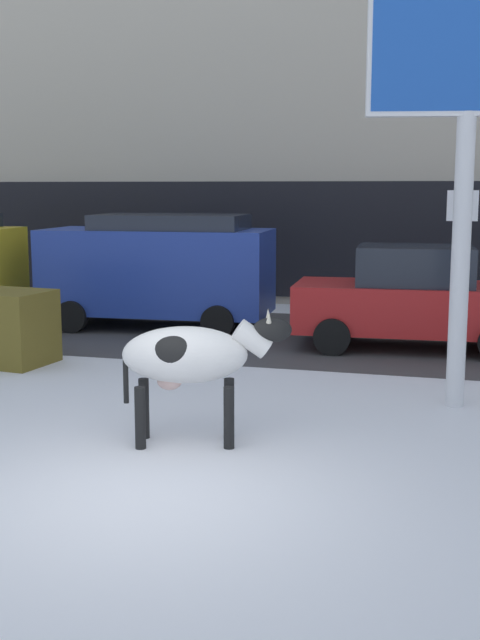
{
  "coord_description": "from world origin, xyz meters",
  "views": [
    {
      "loc": [
        2.83,
        -6.74,
        2.87
      ],
      "look_at": [
        -0.08,
        3.61,
        1.1
      ],
      "focal_mm": 45.56,
      "sensor_mm": 36.0,
      "label": 1
    }
  ],
  "objects_px": {
    "car_red_sedan": "(414,298)",
    "cow_holstein": "(190,357)",
    "car_blue_van": "(159,268)",
    "billboard": "(469,69)",
    "street_sign": "(460,270)"
  },
  "relations": [
    {
      "from": "car_red_sedan",
      "to": "car_blue_van",
      "type": "bearing_deg",
      "value": 170.77
    },
    {
      "from": "billboard",
      "to": "car_red_sedan",
      "type": "distance_m",
      "value": 5.16
    },
    {
      "from": "cow_holstein",
      "to": "car_blue_van",
      "type": "distance_m",
      "value": 7.76
    },
    {
      "from": "billboard",
      "to": "car_blue_van",
      "type": "relative_size",
      "value": 1.18
    },
    {
      "from": "cow_holstein",
      "to": "car_red_sedan",
      "type": "distance_m",
      "value": 6.58
    },
    {
      "from": "cow_holstein",
      "to": "car_red_sedan",
      "type": "relative_size",
      "value": 0.45
    },
    {
      "from": "cow_holstein",
      "to": "billboard",
      "type": "xyz_separation_m",
      "value": [
        2.84,
        2.45,
        3.31
      ]
    },
    {
      "from": "car_blue_van",
      "to": "street_sign",
      "type": "bearing_deg",
      "value": -28.38
    },
    {
      "from": "billboard",
      "to": "car_red_sedan",
      "type": "relative_size",
      "value": 1.29
    },
    {
      "from": "car_red_sedan",
      "to": "cow_holstein",
      "type": "bearing_deg",
      "value": -108.14
    },
    {
      "from": "car_red_sedan",
      "to": "street_sign",
      "type": "height_order",
      "value": "street_sign"
    },
    {
      "from": "cow_holstein",
      "to": "street_sign",
      "type": "xyz_separation_m",
      "value": [
        2.83,
        3.87,
        0.67
      ]
    },
    {
      "from": "car_blue_van",
      "to": "cow_holstein",
      "type": "bearing_deg",
      "value": -66.1
    },
    {
      "from": "billboard",
      "to": "car_red_sedan",
      "type": "bearing_deg",
      "value": 101.84
    },
    {
      "from": "cow_holstein",
      "to": "car_red_sedan",
      "type": "xyz_separation_m",
      "value": [
        2.05,
        6.25,
        -0.09
      ]
    }
  ]
}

